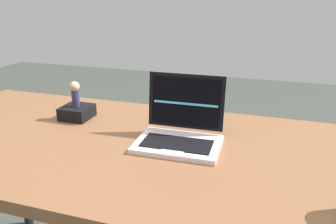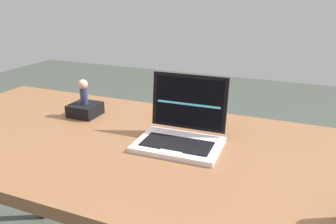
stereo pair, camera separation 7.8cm
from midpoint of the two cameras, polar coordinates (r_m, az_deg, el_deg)
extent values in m
cube|color=brown|center=(1.06, -1.39, -6.55)|extent=(1.78, 0.75, 0.04)
cylinder|color=black|center=(1.91, -20.96, -7.92)|extent=(0.04, 0.04, 0.72)
cube|color=silver|center=(1.03, 4.00, -5.68)|extent=(0.27, 0.19, 0.02)
cube|color=black|center=(1.02, 3.78, -5.52)|extent=(0.22, 0.11, 0.00)
cube|color=silver|center=(0.97, 2.74, -6.93)|extent=(0.07, 0.03, 0.00)
cube|color=black|center=(1.08, 5.70, 1.72)|extent=(0.25, 0.03, 0.18)
cube|color=black|center=(1.08, 5.63, 1.61)|extent=(0.23, 0.03, 0.16)
cube|color=#59CCF2|center=(1.08, 5.61, 1.32)|extent=(0.21, 0.01, 0.01)
cube|color=black|center=(1.31, -12.47, 0.38)|extent=(0.11, 0.11, 0.05)
cylinder|color=navy|center=(1.30, -12.65, 2.65)|extent=(0.03, 0.03, 0.06)
sphere|color=tan|center=(1.28, -12.81, 4.65)|extent=(0.04, 0.04, 0.04)
camera|label=1|loc=(0.04, -87.69, 0.85)|focal=35.32mm
camera|label=2|loc=(0.04, 92.31, -0.85)|focal=35.32mm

